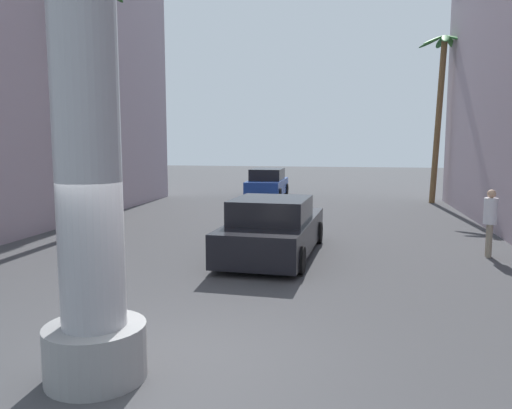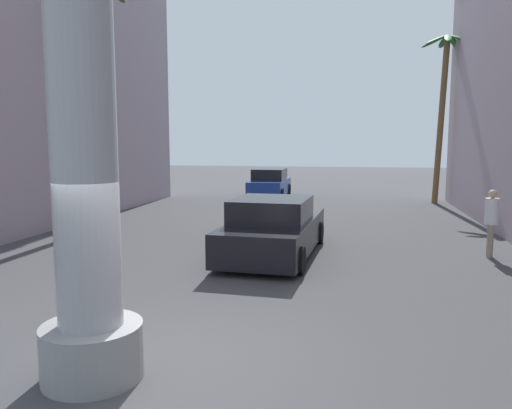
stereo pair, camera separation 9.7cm
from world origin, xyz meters
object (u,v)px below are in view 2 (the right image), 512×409
Objects in this scene: car_far at (270,184)px; pedestrian_mid_right at (491,218)px; palm_tree_far_right at (444,92)px; car_lead at (274,229)px; palm_tree_mid_left at (101,81)px.

pedestrian_mid_right is at bearing -58.43° from car_far.
car_lead is at bearing -115.54° from palm_tree_far_right.
car_far is 9.88m from palm_tree_far_right.
palm_tree_mid_left is (-6.80, 3.74, 4.44)m from car_lead.
palm_tree_far_right reaches higher than car_far.
palm_tree_far_right reaches higher than pedestrian_mid_right.
car_far is at bearing 67.40° from palm_tree_mid_left.
car_lead is at bearing -170.96° from pedestrian_mid_right.
palm_tree_far_right is (6.11, 12.79, 4.68)m from car_lead.
car_lead is 14.24m from car_far.
car_far is (-2.52, 14.02, 0.03)m from car_lead.
car_lead is at bearing -79.81° from car_far.
palm_tree_mid_left is at bearing -144.97° from palm_tree_far_right.
car_lead is 5.63m from pedestrian_mid_right.
palm_tree_mid_left reaches higher than car_lead.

